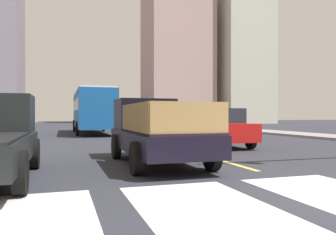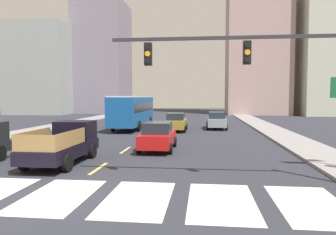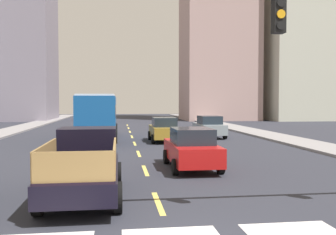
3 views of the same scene
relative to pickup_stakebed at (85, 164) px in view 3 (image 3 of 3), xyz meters
name	(u,v)px [view 3 (image 3 of 3)]	position (x,y,z in m)	size (l,w,h in m)	color
sidewalk_right	(298,142)	(13.28, 12.80, -0.86)	(2.81, 110.00, 0.15)	gray
lane_dash_0	(158,203)	(2.09, -1.20, -0.93)	(0.16, 2.40, 0.01)	#DCC555
lane_dash_1	(145,170)	(2.09, 3.80, -0.93)	(0.16, 2.40, 0.01)	#DCC555
lane_dash_2	(139,154)	(2.09, 8.80, -0.93)	(0.16, 2.40, 0.01)	#DCC555
lane_dash_3	(135,144)	(2.09, 13.80, -0.93)	(0.16, 2.40, 0.01)	#DCC555
lane_dash_4	(132,137)	(2.09, 18.80, -0.93)	(0.16, 2.40, 0.01)	#DCC555
lane_dash_5	(130,132)	(2.09, 23.80, -0.93)	(0.16, 2.40, 0.01)	#DCC555
lane_dash_6	(128,128)	(2.09, 28.80, -0.93)	(0.16, 2.40, 0.01)	#DCC555
lane_dash_7	(127,125)	(2.09, 33.80, -0.93)	(0.16, 2.40, 0.01)	#DCC555
pickup_stakebed	(85,164)	(0.00, 0.00, 0.00)	(2.18, 5.20, 1.96)	black
city_bus	(99,113)	(-0.43, 17.01, 1.02)	(2.72, 10.80, 3.32)	#155197
sedan_near_right	(209,127)	(8.13, 17.35, -0.08)	(2.02, 4.40, 1.72)	gray
sedan_mid	(164,129)	(4.23, 14.85, -0.08)	(2.02, 4.40, 1.72)	olive
sedan_far	(191,148)	(4.07, 3.99, -0.08)	(2.02, 4.40, 1.72)	red
block_mid_right	(295,36)	(27.92, 43.11, 11.98)	(8.91, 8.70, 25.82)	beige
block_low_left	(21,48)	(-13.77, 48.78, 10.15)	(9.58, 11.32, 22.17)	gray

